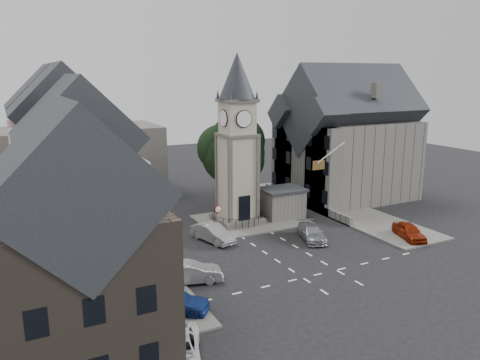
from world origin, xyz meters
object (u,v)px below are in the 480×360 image
car_east_red (409,231)px  pedestrian (331,205)px  car_west_blue (174,301)px  clock_tower (237,141)px  stone_shelter (282,203)px

car_east_red → pedestrian: bearing=115.2°
pedestrian → car_west_blue: bearing=-5.6°
clock_tower → car_east_red: clock_tower is taller
clock_tower → car_east_red: bearing=-43.7°
car_east_red → clock_tower: bearing=155.3°
car_east_red → pedestrian: pedestrian is taller
stone_shelter → car_east_red: bearing=-57.5°
stone_shelter → car_west_blue: 21.10m
car_west_blue → pedestrian: size_ratio=2.84×
clock_tower → stone_shelter: clock_tower is taller
car_west_blue → pedestrian: (21.82, 12.80, 0.03)m
car_east_red → pedestrian: (-1.07, 9.80, 0.08)m
clock_tower → car_east_red: size_ratio=3.95×
stone_shelter → car_west_blue: bearing=-140.2°
stone_shelter → car_west_blue: size_ratio=0.97×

